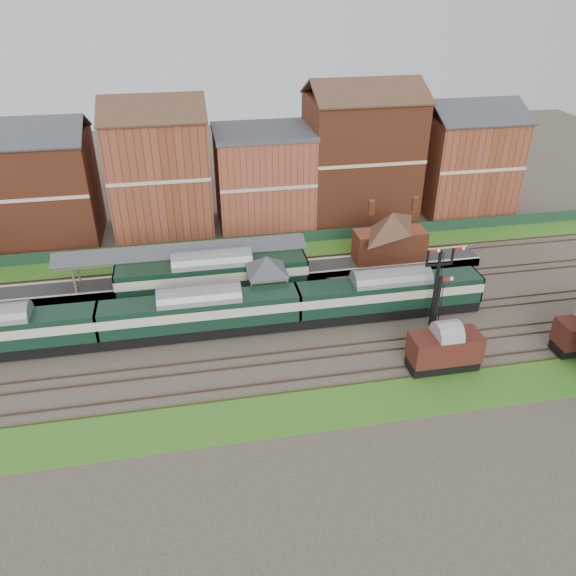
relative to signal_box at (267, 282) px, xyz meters
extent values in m
plane|color=#473D33|center=(3.00, -3.25, -3.19)|extent=(160.00, 160.00, 0.00)
cube|color=#2D6619|center=(3.00, 12.75, -3.16)|extent=(90.00, 4.50, 0.06)
cube|color=#2D6619|center=(3.00, -15.25, -3.16)|extent=(90.00, 5.00, 0.06)
cube|color=#193823|center=(3.00, 14.75, -2.44)|extent=(90.00, 0.12, 1.50)
cube|color=#2D2D2D|center=(-2.00, 6.50, -2.69)|extent=(55.00, 3.40, 1.00)
cube|color=#617A56|center=(0.00, 0.00, -1.99)|extent=(3.40, 3.20, 2.40)
cube|color=#4F5032|center=(0.00, 0.00, 0.21)|extent=(3.60, 3.40, 2.00)
pyramid|color=#383A3F|center=(0.00, 0.00, 2.01)|extent=(5.40, 5.40, 1.60)
cube|color=brown|center=(8.00, 0.00, -2.09)|extent=(3.00, 2.40, 2.20)
cube|color=#4C3323|center=(8.00, -0.65, -0.64)|extent=(3.20, 1.34, 0.79)
cube|color=#4C3323|center=(8.00, 0.65, -0.64)|extent=(3.20, 1.34, 0.79)
cube|color=brown|center=(15.00, 6.50, -0.44)|extent=(8.00, 3.00, 3.50)
pyramid|color=#4C3323|center=(15.00, 6.50, 2.41)|extent=(8.10, 8.10, 2.20)
cube|color=brown|center=(12.50, 6.50, 2.91)|extent=(0.60, 0.60, 1.60)
cube|color=brown|center=(17.50, 6.50, 2.91)|extent=(0.60, 0.60, 1.60)
cube|color=#4F5032|center=(-19.00, 5.20, -0.49)|extent=(0.22, 0.22, 3.40)
cube|color=#4F5032|center=(3.00, 7.80, -0.49)|extent=(0.22, 0.22, 3.40)
cube|color=#383A3F|center=(-8.00, 5.55, 1.41)|extent=(26.00, 1.99, 0.90)
cube|color=#383A3F|center=(-8.00, 7.45, 1.41)|extent=(26.00, 1.99, 0.90)
cube|color=#4F5032|center=(-8.00, 6.50, 1.79)|extent=(26.00, 0.20, 0.20)
cube|color=black|center=(15.00, -5.75, 0.81)|extent=(0.25, 0.25, 8.00)
cube|color=black|center=(15.00, -5.75, 3.41)|extent=(2.60, 0.18, 0.18)
cube|color=#B2140F|center=(14.35, -5.75, 4.86)|extent=(1.10, 0.08, 0.25)
cube|color=#B2140F|center=(16.75, -5.75, 4.86)|extent=(1.10, 0.08, 0.25)
cube|color=black|center=(13.00, -10.25, 0.81)|extent=(0.25, 0.25, 8.00)
cube|color=#B2140F|center=(13.55, -10.25, 4.51)|extent=(1.10, 0.08, 0.25)
cube|color=brown|center=(-25.00, 21.75, 3.31)|extent=(14.00, 10.00, 13.00)
cube|color=brown|center=(-10.00, 21.75, 4.31)|extent=(12.00, 10.00, 15.00)
cube|color=brown|center=(3.00, 21.75, 2.81)|extent=(12.00, 10.00, 12.00)
cube|color=brown|center=(16.00, 21.75, 4.81)|extent=(14.00, 10.00, 16.00)
cube|color=brown|center=(31.00, 21.75, 3.31)|extent=(12.00, 10.00, 13.00)
cube|color=black|center=(-6.70, -3.25, -2.47)|extent=(18.25, 2.55, 1.12)
cube|color=black|center=(-6.70, -3.25, -0.60)|extent=(18.25, 2.84, 2.64)
cube|color=beige|center=(-6.70, -3.25, -0.28)|extent=(18.27, 2.88, 0.91)
cube|color=slate|center=(-6.70, -3.25, 0.87)|extent=(18.25, 2.84, 0.61)
cube|color=black|center=(11.55, -3.25, -2.47)|extent=(18.25, 2.55, 1.12)
cube|color=black|center=(11.55, -3.25, -0.60)|extent=(18.25, 2.84, 2.64)
cube|color=beige|center=(11.55, -3.25, -0.28)|extent=(18.27, 2.88, 0.91)
cube|color=slate|center=(11.55, -3.25, 0.87)|extent=(18.25, 2.84, 0.61)
cube|color=black|center=(-5.11, 3.25, -2.44)|extent=(19.36, 2.71, 1.18)
cube|color=black|center=(-5.11, 3.25, -0.45)|extent=(19.36, 3.01, 2.80)
cube|color=beige|center=(-5.11, 3.25, -0.12)|extent=(19.38, 3.05, 0.97)
cube|color=slate|center=(-5.11, 3.25, 1.11)|extent=(19.36, 3.01, 0.65)
cube|color=black|center=(13.26, -12.25, -2.58)|extent=(5.97, 2.20, 0.90)
cube|color=#401312|center=(13.26, -12.25, -0.94)|extent=(5.97, 2.59, 2.39)
cube|color=gray|center=(13.26, -12.25, 0.37)|extent=(5.97, 2.59, 0.44)
camera|label=1|loc=(-6.93, -47.59, 27.03)|focal=35.00mm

